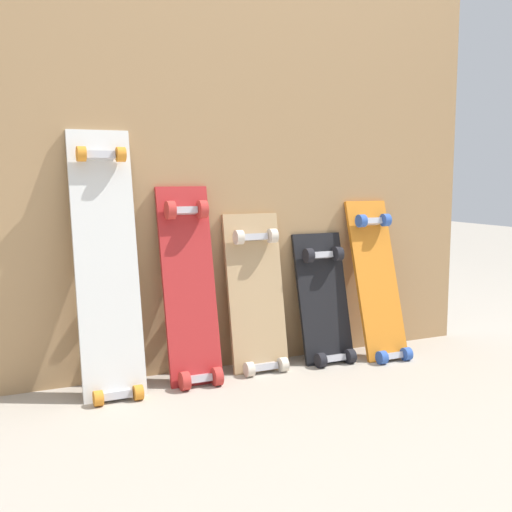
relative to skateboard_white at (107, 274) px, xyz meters
The scene contains 7 objects.
ground_plane 0.67m from the skateboard_white, ahead, with size 12.00×12.00×0.00m, color #A89E8E.
plywood_wall_panel 0.68m from the skateboard_white, 13.51° to the left, with size 2.02×0.04×1.60m, color tan.
skateboard_white is the anchor object (origin of this frame).
skateboard_red 0.30m from the skateboard_white, ahead, with size 0.19×0.23×0.75m.
skateboard_natural 0.57m from the skateboard_white, ahead, with size 0.22×0.18×0.65m.
skateboard_black 0.86m from the skateboard_white, ahead, with size 0.21×0.20×0.57m.
skateboard_orange 1.08m from the skateboard_white, ahead, with size 0.19×0.26×0.69m.
Camera 1 is at (-0.94, -2.11, 0.72)m, focal length 44.15 mm.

